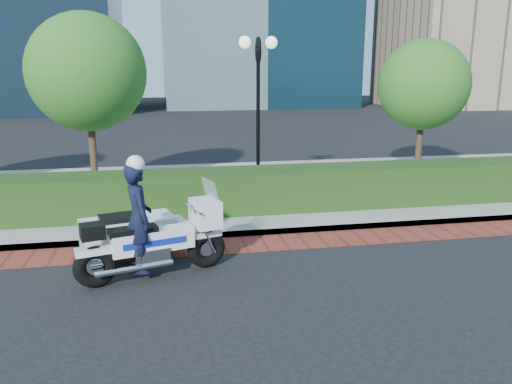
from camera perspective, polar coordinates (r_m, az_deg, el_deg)
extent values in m
plane|color=black|center=(8.94, 0.32, -9.26)|extent=(120.00, 120.00, 0.00)
cube|color=maroon|center=(10.32, -1.29, -6.03)|extent=(60.00, 1.00, 0.01)
cube|color=gray|center=(14.57, -4.23, 0.14)|extent=(60.00, 8.00, 0.15)
cube|color=black|center=(12.12, -2.96, 0.16)|extent=(18.00, 1.20, 1.00)
cylinder|color=black|center=(13.90, 0.23, 0.46)|extent=(0.30, 0.30, 0.30)
cylinder|color=black|center=(13.59, 0.24, 8.07)|extent=(0.10, 0.10, 3.70)
cylinder|color=black|center=(13.54, 0.25, 15.89)|extent=(0.04, 0.70, 0.70)
sphere|color=white|center=(13.48, -1.28, 16.74)|extent=(0.32, 0.32, 0.32)
sphere|color=white|center=(13.62, 1.76, 16.71)|extent=(0.32, 0.32, 0.32)
cylinder|color=#332319|center=(14.87, -18.10, 4.33)|extent=(0.20, 0.20, 2.17)
sphere|color=#2A6118|center=(14.70, -18.75, 12.83)|extent=(3.20, 3.20, 3.20)
cylinder|color=#332319|center=(16.84, 18.11, 4.94)|extent=(0.20, 0.20, 1.92)
sphere|color=#2A6118|center=(16.68, 18.61, 11.54)|extent=(2.80, 2.80, 2.80)
torus|color=black|center=(8.68, -17.91, -8.15)|extent=(0.75, 0.40, 0.71)
torus|color=black|center=(9.12, -5.71, -6.45)|extent=(0.75, 0.40, 0.71)
cube|color=silver|center=(8.75, -11.74, -5.40)|extent=(1.45, 0.71, 0.37)
cube|color=silver|center=(8.82, -12.00, -7.04)|extent=(0.69, 0.58, 0.30)
cube|color=silver|center=(8.91, -5.81, -2.41)|extent=(0.58, 0.69, 0.49)
cube|color=silver|center=(8.85, -5.21, 0.03)|extent=(0.27, 0.56, 0.43)
cube|color=black|center=(8.61, -13.90, -4.32)|extent=(0.87, 0.53, 0.11)
cube|color=black|center=(8.48, -18.21, -4.28)|extent=(0.46, 0.43, 0.24)
cube|color=silver|center=(9.59, -14.38, -4.65)|extent=(1.82, 1.18, 0.59)
cube|color=black|center=(9.48, -15.13, -2.86)|extent=(0.87, 0.72, 0.09)
torus|color=black|center=(10.14, -15.52, -5.32)|extent=(0.57, 0.31, 0.54)
imported|color=black|center=(8.57, -13.28, -2.91)|extent=(0.61, 0.77, 1.86)
sphere|color=white|center=(8.36, -13.62, 3.08)|extent=(0.30, 0.30, 0.30)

